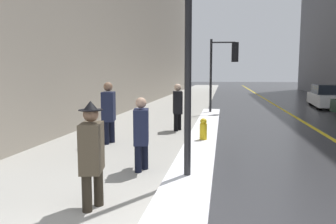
{
  "coord_description": "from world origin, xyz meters",
  "views": [
    {
      "loc": [
        0.82,
        -3.19,
        1.89
      ],
      "look_at": [
        -0.4,
        4.0,
        1.05
      ],
      "focal_mm": 35.0,
      "sensor_mm": 36.0,
      "label": 1
    }
  ],
  "objects_px": {
    "lamp_post": "(188,7)",
    "pedestrian_nearside": "(109,110)",
    "pedestrian_with_shoulder_bag": "(141,131)",
    "fire_hydrant": "(203,131)",
    "traffic_light_near": "(226,60)",
    "pedestrian_in_fedora": "(92,151)",
    "pedestrian_trailing": "(178,105)",
    "parked_car_white": "(329,97)"
  },
  "relations": [
    {
      "from": "lamp_post",
      "to": "pedestrian_trailing",
      "type": "relative_size",
      "value": 3.21
    },
    {
      "from": "lamp_post",
      "to": "pedestrian_nearside",
      "type": "bearing_deg",
      "value": 131.52
    },
    {
      "from": "lamp_post",
      "to": "pedestrian_nearside",
      "type": "distance_m",
      "value": 4.24
    },
    {
      "from": "pedestrian_trailing",
      "to": "fire_hydrant",
      "type": "bearing_deg",
      "value": 16.16
    },
    {
      "from": "pedestrian_nearside",
      "to": "parked_car_white",
      "type": "distance_m",
      "value": 14.62
    },
    {
      "from": "pedestrian_with_shoulder_bag",
      "to": "fire_hydrant",
      "type": "distance_m",
      "value": 3.01
    },
    {
      "from": "lamp_post",
      "to": "pedestrian_with_shoulder_bag",
      "type": "bearing_deg",
      "value": 154.99
    },
    {
      "from": "pedestrian_nearside",
      "to": "parked_car_white",
      "type": "height_order",
      "value": "pedestrian_nearside"
    },
    {
      "from": "traffic_light_near",
      "to": "pedestrian_nearside",
      "type": "xyz_separation_m",
      "value": [
        -3.15,
        -7.25,
        -1.6
      ]
    },
    {
      "from": "lamp_post",
      "to": "pedestrian_nearside",
      "type": "relative_size",
      "value": 3.01
    },
    {
      "from": "lamp_post",
      "to": "parked_car_white",
      "type": "bearing_deg",
      "value": 65.3
    },
    {
      "from": "pedestrian_in_fedora",
      "to": "pedestrian_nearside",
      "type": "distance_m",
      "value": 4.41
    },
    {
      "from": "lamp_post",
      "to": "fire_hydrant",
      "type": "relative_size",
      "value": 7.24
    },
    {
      "from": "traffic_light_near",
      "to": "fire_hydrant",
      "type": "relative_size",
      "value": 5.02
    },
    {
      "from": "lamp_post",
      "to": "pedestrian_in_fedora",
      "type": "relative_size",
      "value": 3.3
    },
    {
      "from": "traffic_light_near",
      "to": "pedestrian_nearside",
      "type": "distance_m",
      "value": 8.07
    },
    {
      "from": "lamp_post",
      "to": "parked_car_white",
      "type": "distance_m",
      "value": 15.9
    },
    {
      "from": "traffic_light_near",
      "to": "pedestrian_with_shoulder_bag",
      "type": "relative_size",
      "value": 2.42
    },
    {
      "from": "pedestrian_nearside",
      "to": "parked_car_white",
      "type": "xyz_separation_m",
      "value": [
        9.01,
        11.51,
        -0.32
      ]
    },
    {
      "from": "parked_car_white",
      "to": "pedestrian_trailing",
      "type": "bearing_deg",
      "value": 146.6
    },
    {
      "from": "pedestrian_with_shoulder_bag",
      "to": "pedestrian_nearside",
      "type": "relative_size",
      "value": 0.86
    },
    {
      "from": "pedestrian_in_fedora",
      "to": "lamp_post",
      "type": "bearing_deg",
      "value": 129.75
    },
    {
      "from": "pedestrian_trailing",
      "to": "pedestrian_in_fedora",
      "type": "bearing_deg",
      "value": -13.87
    },
    {
      "from": "pedestrian_nearside",
      "to": "pedestrian_with_shoulder_bag",
      "type": "bearing_deg",
      "value": 21.49
    },
    {
      "from": "traffic_light_near",
      "to": "pedestrian_trailing",
      "type": "height_order",
      "value": "traffic_light_near"
    },
    {
      "from": "pedestrian_trailing",
      "to": "parked_car_white",
      "type": "height_order",
      "value": "pedestrian_trailing"
    },
    {
      "from": "fire_hydrant",
      "to": "lamp_post",
      "type": "bearing_deg",
      "value": -91.55
    },
    {
      "from": "lamp_post",
      "to": "fire_hydrant",
      "type": "height_order",
      "value": "lamp_post"
    },
    {
      "from": "pedestrian_in_fedora",
      "to": "pedestrian_nearside",
      "type": "height_order",
      "value": "pedestrian_nearside"
    },
    {
      "from": "traffic_light_near",
      "to": "pedestrian_in_fedora",
      "type": "xyz_separation_m",
      "value": [
        -1.88,
        -11.47,
        -1.69
      ]
    },
    {
      "from": "pedestrian_nearside",
      "to": "pedestrian_trailing",
      "type": "height_order",
      "value": "pedestrian_nearside"
    },
    {
      "from": "traffic_light_near",
      "to": "pedestrian_with_shoulder_bag",
      "type": "distance_m",
      "value": 9.87
    },
    {
      "from": "pedestrian_with_shoulder_bag",
      "to": "parked_car_white",
      "type": "xyz_separation_m",
      "value": [
        7.52,
        13.83,
        -0.19
      ]
    },
    {
      "from": "lamp_post",
      "to": "pedestrian_with_shoulder_bag",
      "type": "xyz_separation_m",
      "value": [
        -0.95,
        0.44,
        -2.22
      ]
    },
    {
      "from": "traffic_light_near",
      "to": "pedestrian_with_shoulder_bag",
      "type": "height_order",
      "value": "traffic_light_near"
    },
    {
      "from": "pedestrian_in_fedora",
      "to": "pedestrian_with_shoulder_bag",
      "type": "bearing_deg",
      "value": 161.94
    },
    {
      "from": "pedestrian_trailing",
      "to": "fire_hydrant",
      "type": "xyz_separation_m",
      "value": [
        0.97,
        -1.87,
        -0.53
      ]
    },
    {
      "from": "pedestrian_with_shoulder_bag",
      "to": "pedestrian_trailing",
      "type": "bearing_deg",
      "value": 167.85
    },
    {
      "from": "traffic_light_near",
      "to": "pedestrian_trailing",
      "type": "xyz_separation_m",
      "value": [
        -1.59,
        -4.92,
        -1.66
      ]
    },
    {
      "from": "pedestrian_in_fedora",
      "to": "pedestrian_with_shoulder_bag",
      "type": "relative_size",
      "value": 1.06
    },
    {
      "from": "lamp_post",
      "to": "traffic_light_near",
      "type": "distance_m",
      "value": 10.06
    },
    {
      "from": "pedestrian_with_shoulder_bag",
      "to": "parked_car_white",
      "type": "bearing_deg",
      "value": 140.14
    }
  ]
}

